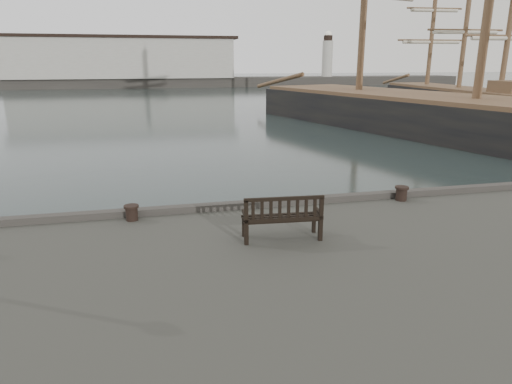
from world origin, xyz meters
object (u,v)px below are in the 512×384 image
bollard_right (401,193)px  bench (282,225)px  bollard_left (132,213)px  tall_ship_far (457,103)px  tall_ship_main (473,128)px

bollard_right → bench: bearing=-153.8°
bollard_left → bollard_right: bollard_right is taller
bench → tall_ship_far: 50.14m
tall_ship_main → tall_ship_far: tall_ship_main is taller
tall_ship_far → bench: bearing=-125.6°
bench → bollard_left: 4.00m
bench → bollard_right: size_ratio=4.42×
bench → tall_ship_main: bearing=48.4°
tall_ship_main → tall_ship_far: (12.50, 18.91, -0.07)m
bollard_left → tall_ship_far: size_ratio=0.01×
bench → tall_ship_far: tall_ship_far is taller
bench → tall_ship_main: size_ratio=0.04×
tall_ship_main → tall_ship_far: size_ratio=1.67×
tall_ship_far → bollard_left: bearing=-130.1°
bench → tall_ship_far: size_ratio=0.07×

